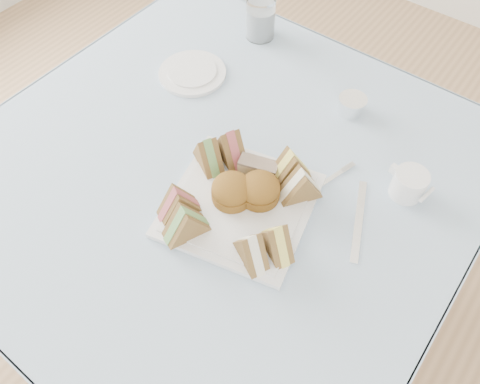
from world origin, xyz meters
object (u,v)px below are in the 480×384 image
Objects in this scene: table at (222,251)px; creamer_jug at (409,184)px; water_glass at (261,17)px; serving_plate at (240,205)px.

creamer_jug is (0.34, 0.18, 0.41)m from table.
serving_plate is at bearing -58.19° from water_glass.
creamer_jug is (0.24, 0.23, 0.02)m from serving_plate.
table is 3.37× the size of serving_plate.
table is 0.62m from water_glass.
creamer_jug is (0.53, -0.23, -0.03)m from water_glass.
serving_plate is (0.10, -0.05, 0.38)m from table.
water_glass reaches higher than creamer_jug.
serving_plate is at bearing -127.59° from creamer_jug.
water_glass is (-0.28, 0.46, 0.05)m from serving_plate.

